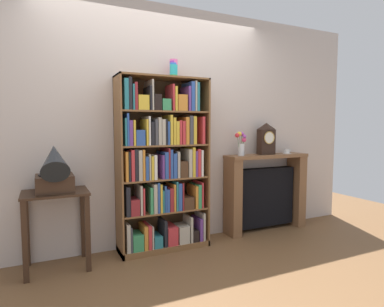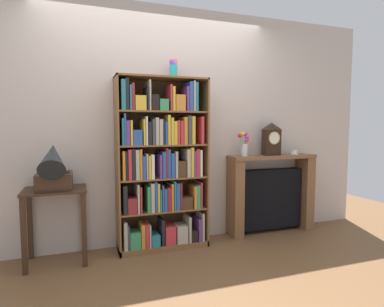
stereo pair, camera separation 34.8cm
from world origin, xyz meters
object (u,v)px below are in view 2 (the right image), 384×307
(mantel_clock, at_px, (272,139))
(side_table_left, at_px, (56,209))
(cup_stack, at_px, (173,69))
(teacup_with_saucer, at_px, (294,152))
(bookshelf, at_px, (161,168))
(gramophone, at_px, (53,168))
(fireplace_mantel, at_px, (270,194))
(flower_vase, at_px, (244,143))

(mantel_clock, bearing_deg, side_table_left, -178.16)
(cup_stack, distance_m, teacup_with_saucer, 1.81)
(bookshelf, xyz_separation_m, gramophone, (-1.04, -0.11, 0.06))
(bookshelf, height_order, side_table_left, bookshelf)
(side_table_left, xyz_separation_m, fireplace_mantel, (2.43, 0.10, -0.05))
(fireplace_mantel, bearing_deg, teacup_with_saucer, -4.00)
(side_table_left, height_order, fireplace_mantel, fireplace_mantel)
(gramophone, bearing_deg, fireplace_mantel, 4.15)
(cup_stack, xyz_separation_m, side_table_left, (-1.20, -0.10, -1.38))
(bookshelf, relative_size, mantel_clock, 4.62)
(fireplace_mantel, xyz_separation_m, mantel_clock, (-0.02, -0.03, 0.68))
(gramophone, distance_m, fireplace_mantel, 2.48)
(gramophone, bearing_deg, cup_stack, 8.19)
(gramophone, xyz_separation_m, flower_vase, (2.04, 0.15, 0.19))
(side_table_left, bearing_deg, cup_stack, 4.70)
(bookshelf, bearing_deg, side_table_left, -177.96)
(flower_vase, relative_size, teacup_with_saucer, 2.40)
(teacup_with_saucer, bearing_deg, cup_stack, 179.33)
(cup_stack, distance_m, flower_vase, 1.17)
(gramophone, height_order, flower_vase, flower_vase)
(teacup_with_saucer, bearing_deg, gramophone, -176.79)
(gramophone, relative_size, mantel_clock, 1.31)
(bookshelf, xyz_separation_m, flower_vase, (1.00, 0.04, 0.24))
(teacup_with_saucer, bearing_deg, bookshelf, -178.55)
(gramophone, height_order, fireplace_mantel, gramophone)
(bookshelf, relative_size, teacup_with_saucer, 15.12)
(fireplace_mantel, bearing_deg, side_table_left, -177.58)
(side_table_left, bearing_deg, flower_vase, 2.09)
(gramophone, bearing_deg, mantel_clock, 3.59)
(gramophone, height_order, mantel_clock, mantel_clock)
(flower_vase, distance_m, teacup_with_saucer, 0.72)
(bookshelf, height_order, teacup_with_saucer, bookshelf)
(side_table_left, bearing_deg, mantel_clock, 1.84)
(fireplace_mantel, distance_m, teacup_with_saucer, 0.60)
(fireplace_mantel, height_order, teacup_with_saucer, teacup_with_saucer)
(cup_stack, xyz_separation_m, gramophone, (-1.20, -0.17, -0.99))
(bookshelf, xyz_separation_m, side_table_left, (-1.04, -0.04, -0.34))
(flower_vase, bearing_deg, fireplace_mantel, 4.13)
(side_table_left, distance_m, fireplace_mantel, 2.43)
(bookshelf, relative_size, fireplace_mantel, 1.63)
(bookshelf, xyz_separation_m, cup_stack, (0.15, 0.06, 1.04))
(fireplace_mantel, relative_size, flower_vase, 3.86)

